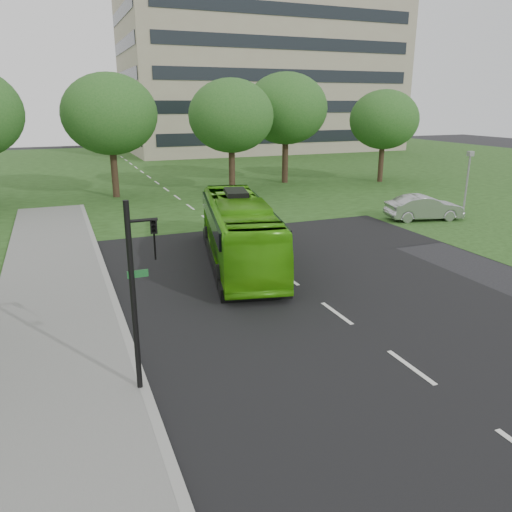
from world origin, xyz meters
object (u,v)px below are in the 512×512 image
(tree_park_e, at_px, (384,120))
(tree_park_b, at_px, (110,114))
(tree_park_c, at_px, (231,116))
(traffic_light, at_px, (139,284))
(tree_park_d, at_px, (286,109))
(office_building, at_px, (261,65))
(camera_pole, at_px, (468,176))
(sedan, at_px, (424,208))
(bus, at_px, (239,231))

(tree_park_e, bearing_deg, tree_park_b, 177.42)
(tree_park_c, distance_m, traffic_light, 29.61)
(tree_park_b, relative_size, tree_park_d, 0.96)
(office_building, distance_m, tree_park_b, 43.42)
(tree_park_b, height_order, tree_park_e, tree_park_b)
(office_building, bearing_deg, camera_pole, -97.76)
(office_building, xyz_separation_m, sedan, (-9.37, -49.29, -11.72))
(tree_park_c, height_order, bus, tree_park_c)
(tree_park_c, bearing_deg, tree_park_e, 1.32)
(office_building, xyz_separation_m, tree_park_d, (-10.98, -32.21, -5.97))
(tree_park_c, distance_m, camera_pole, 18.21)
(office_building, bearing_deg, tree_park_b, -127.73)
(sedan, xyz_separation_m, traffic_light, (-19.63, -13.08, 2.13))
(tree_park_e, xyz_separation_m, traffic_light, (-26.45, -27.32, -2.67))
(tree_park_c, xyz_separation_m, sedan, (7.85, -13.90, -5.27))
(tree_park_b, distance_m, bus, 20.05)
(bus, bearing_deg, tree_park_e, 53.74)
(tree_park_e, bearing_deg, bus, -138.54)
(tree_park_e, bearing_deg, tree_park_c, -178.68)
(sedan, bearing_deg, tree_park_e, -13.06)
(tree_park_c, xyz_separation_m, tree_park_e, (14.66, 0.34, -0.47))
(sedan, bearing_deg, bus, 118.43)
(tree_park_e, bearing_deg, camera_pole, -105.92)
(camera_pole, bearing_deg, tree_park_b, 136.47)
(office_building, bearing_deg, sedan, -100.76)
(tree_park_c, xyz_separation_m, bus, (-5.88, -17.81, -4.56))
(tree_park_c, bearing_deg, sedan, -60.54)
(tree_park_b, xyz_separation_m, tree_park_d, (15.31, 1.77, 0.31))
(tree_park_b, distance_m, traffic_light, 28.71)
(camera_pole, bearing_deg, bus, -172.92)
(sedan, bearing_deg, tree_park_d, 17.91)
(tree_park_e, height_order, bus, tree_park_e)
(traffic_light, bearing_deg, bus, 67.09)
(bus, relative_size, traffic_light, 2.15)
(tree_park_b, xyz_separation_m, bus, (3.19, -19.22, -4.74))
(bus, bearing_deg, office_building, 78.82)
(office_building, xyz_separation_m, tree_park_c, (-17.22, -35.39, -6.45))
(tree_park_c, bearing_deg, tree_park_b, 171.17)
(tree_park_d, bearing_deg, traffic_light, -120.86)
(office_building, distance_m, sedan, 51.52)
(sedan, bearing_deg, tree_park_c, 41.98)
(tree_park_e, height_order, camera_pole, tree_park_e)
(tree_park_e, xyz_separation_m, camera_pole, (-4.25, -14.90, -2.86))
(tree_park_d, distance_m, camera_pole, 18.63)
(tree_park_d, distance_m, tree_park_e, 8.94)
(tree_park_c, height_order, traffic_light, tree_park_c)
(sedan, distance_m, traffic_light, 23.69)
(office_building, relative_size, bus, 3.76)
(bus, distance_m, traffic_light, 11.00)
(tree_park_d, distance_m, bus, 24.76)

